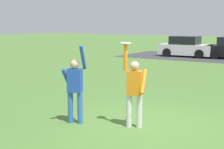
% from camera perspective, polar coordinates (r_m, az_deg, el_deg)
% --- Properties ---
extents(ground_plane, '(120.00, 120.00, 0.00)m').
position_cam_1_polar(ground_plane, '(8.68, 5.23, -8.48)').
color(ground_plane, '#4C7533').
extents(person_catcher, '(0.58, 0.48, 2.08)m').
position_cam_1_polar(person_catcher, '(8.21, 3.84, -2.39)').
color(person_catcher, silver).
rests_on(person_catcher, ground_plane).
extents(person_defender, '(0.63, 0.56, 2.04)m').
position_cam_1_polar(person_defender, '(8.60, -6.35, -1.93)').
color(person_defender, '#3366B7').
rests_on(person_defender, ground_plane).
extents(frisbee_disc, '(0.25, 0.25, 0.02)m').
position_cam_1_polar(frisbee_disc, '(8.11, 2.34, 5.40)').
color(frisbee_disc, white).
rests_on(frisbee_disc, person_catcher).
extents(parked_car_white, '(4.16, 2.15, 1.59)m').
position_cam_1_polar(parked_car_white, '(26.73, 12.54, 4.56)').
color(parked_car_white, white).
rests_on(parked_car_white, ground_plane).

